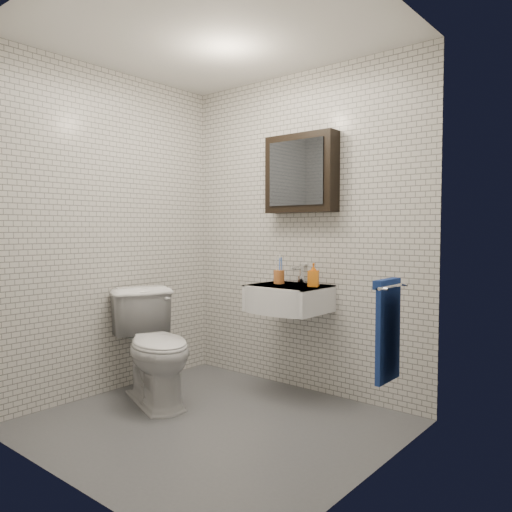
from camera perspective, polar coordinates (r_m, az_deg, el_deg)
The scene contains 9 objects.
ground at distance 3.43m, azimuth -4.99°, elevation -18.57°, with size 2.20×2.00×0.01m, color #52555B.
room_shell at distance 3.20m, azimuth -5.10°, elevation 6.57°, with size 2.22×2.02×2.51m.
washbasin at distance 3.76m, azimuth 3.43°, elevation -4.82°, with size 0.55×0.50×0.20m.
faucet at distance 3.90m, azimuth 5.14°, elevation -2.15°, with size 0.06×0.20×0.15m.
mirror_cabinet at distance 3.90m, azimuth 5.17°, elevation 9.36°, with size 0.60×0.15×0.60m.
towel_rail at distance 2.93m, azimuth 14.85°, elevation -7.75°, with size 0.09×0.30×0.58m.
toothbrush_cup at distance 3.87m, azimuth 2.64°, elevation -2.32°, with size 0.11×0.11×0.23m.
soap_bottle at distance 3.69m, azimuth 6.59°, elevation -2.15°, with size 0.08×0.08×0.17m, color orange.
toilet at distance 3.78m, azimuth -11.45°, elevation -10.15°, with size 0.46×0.80×0.82m, color white.
Camera 1 is at (2.25, -2.27, 1.27)m, focal length 35.00 mm.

